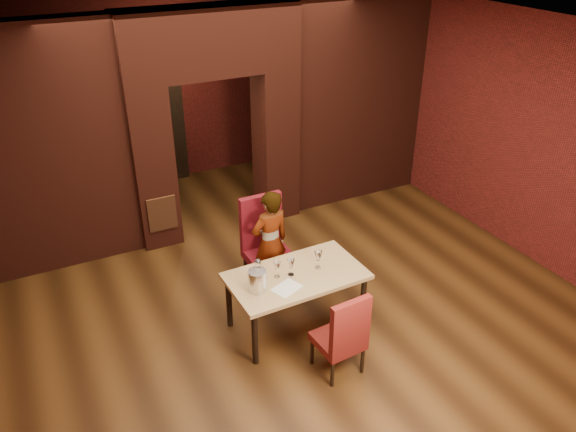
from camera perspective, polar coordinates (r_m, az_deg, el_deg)
name	(u,v)px	position (r m, az deg, el deg)	size (l,w,h in m)	color
floor	(277,293)	(7.17, -1.07, -7.84)	(8.00, 8.00, 0.00)	#472B11
ceiling	(275,32)	(5.85, -1.37, 18.16)	(7.00, 8.00, 0.04)	silver
wall_back	(173,89)	(9.89, -11.59, 12.53)	(7.00, 0.04, 3.20)	maroon
wall_right	(505,130)	(8.36, 21.18, 8.15)	(0.04, 8.00, 3.20)	maroon
pillar_left	(152,167)	(7.99, -13.68, 4.90)	(0.55, 0.55, 2.30)	maroon
pillar_right	(276,144)	(8.56, -1.27, 7.36)	(0.55, 0.55, 2.30)	maroon
lintel	(209,41)	(7.76, -8.03, 17.17)	(2.45, 0.55, 0.90)	maroon
wing_wall_left	(35,154)	(7.68, -24.31, 5.75)	(2.27, 0.35, 3.20)	maroon
wing_wall_right	(356,102)	(9.08, 6.92, 11.43)	(2.27, 0.35, 3.20)	maroon
vent_panel	(162,214)	(7.99, -12.66, 0.22)	(0.40, 0.03, 0.50)	#9D562D
rear_door	(155,125)	(9.91, -13.41, 9.00)	(0.90, 0.08, 2.10)	black
rear_door_frame	(155,126)	(9.87, -13.35, 8.94)	(1.02, 0.04, 2.22)	black
dining_table	(296,300)	(6.48, 0.82, -8.52)	(1.52, 0.85, 0.71)	tan
chair_far	(269,247)	(6.95, -1.92, -3.13)	(0.55, 0.55, 1.21)	maroon
chair_near	(338,331)	(5.86, 5.14, -11.56)	(0.45, 0.45, 0.99)	maroon
person_seated	(270,243)	(6.86, -1.82, -2.71)	(0.51, 0.33, 1.39)	white
wine_glass_a	(277,269)	(6.17, -1.13, -5.46)	(0.08, 0.08, 0.19)	white
wine_glass_b	(291,267)	(6.20, 0.30, -5.20)	(0.08, 0.08, 0.20)	silver
wine_glass_c	(318,259)	(6.32, 3.08, -4.43)	(0.09, 0.09, 0.22)	white
tasting_sheet	(287,288)	(6.05, -0.12, -7.33)	(0.30, 0.22, 0.00)	silver
wine_bucket	(257,281)	(5.97, -3.14, -6.57)	(0.20, 0.20, 0.24)	silver
water_bottle	(258,272)	(6.05, -3.05, -5.66)	(0.07, 0.07, 0.30)	white
potted_plant	(317,259)	(7.48, 2.98, -4.38)	(0.35, 0.30, 0.38)	#2E6A26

